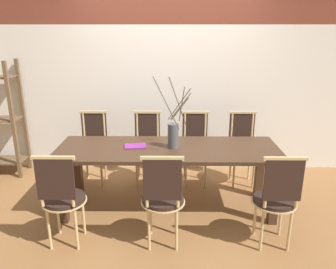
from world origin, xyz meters
The scene contains 12 objects.
ground_plane centered at (0.00, 0.00, 0.00)m, with size 16.00×16.00×0.00m, color olive.
wall_rear centered at (0.00, 1.20, 1.60)m, with size 12.00×0.06×3.20m.
dining_table centered at (0.00, 0.00, 0.63)m, with size 2.39×0.80×0.73m.
chair_near_leftend centered at (-0.95, -0.68, 0.51)m, with size 0.41×0.41×0.94m.
chair_near_left centered at (-0.04, -0.68, 0.51)m, with size 0.41×0.41×0.94m.
chair_near_center centered at (0.98, -0.68, 0.51)m, with size 0.41×0.41×0.94m.
chair_far_leftend centered at (-0.98, 0.68, 0.51)m, with size 0.41×0.41×0.94m.
chair_far_left centered at (-0.28, 0.68, 0.51)m, with size 0.41×0.41×0.94m.
chair_far_center centered at (0.34, 0.68, 0.51)m, with size 0.41×0.41×0.94m.
chair_far_right centered at (0.96, 0.68, 0.51)m, with size 0.41×0.41×0.94m.
vase_centerpiece centered at (0.06, 0.01, 0.88)m, with size 0.40×0.40×0.78m.
book_stack centered at (-0.36, 0.03, 0.73)m, with size 0.25×0.19×0.01m.
Camera 1 is at (0.04, -3.31, 1.94)m, focal length 35.00 mm.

